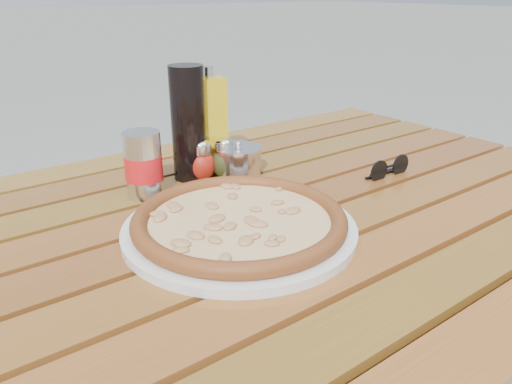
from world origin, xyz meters
TOP-DOWN VIEW (x-y plane):
  - table at (0.00, -0.00)m, footprint 1.40×0.90m
  - plate at (-0.08, -0.04)m, footprint 0.38×0.38m
  - pizza at (-0.08, -0.04)m, footprint 0.36×0.36m
  - pepper_shaker at (-0.00, 0.20)m, footprint 0.06×0.06m
  - oregano_shaker at (0.04, 0.18)m, footprint 0.06×0.06m
  - dark_bottle at (-0.01, 0.22)m, footprint 0.08×0.08m
  - soda_can at (-0.13, 0.18)m, footprint 0.08×0.08m
  - olive_oil_cruet at (0.05, 0.23)m, footprint 0.06×0.06m
  - parmesan_tin at (0.07, 0.17)m, footprint 0.13×0.13m
  - sunglasses at (0.31, -0.01)m, footprint 0.11×0.02m

SIDE VIEW (x-z plane):
  - table at x=0.00m, z-range 0.30..1.05m
  - plate at x=-0.08m, z-range 0.75..0.76m
  - sunglasses at x=0.31m, z-range 0.74..0.79m
  - pizza at x=-0.08m, z-range 0.76..0.79m
  - parmesan_tin at x=0.07m, z-range 0.74..0.82m
  - pepper_shaker at x=0.00m, z-range 0.75..0.83m
  - oregano_shaker at x=0.04m, z-range 0.75..0.83m
  - soda_can at x=-0.13m, z-range 0.75..0.87m
  - olive_oil_cruet at x=0.05m, z-range 0.74..0.95m
  - dark_bottle at x=-0.01m, z-range 0.75..0.97m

